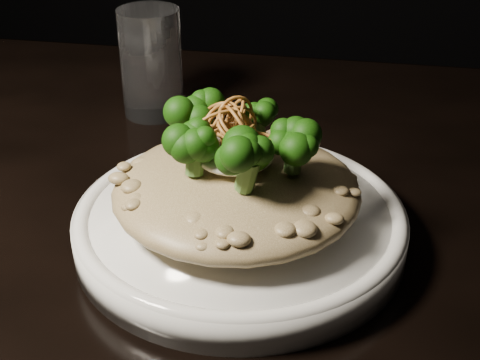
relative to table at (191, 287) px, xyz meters
name	(u,v)px	position (x,y,z in m)	size (l,w,h in m)	color
table	(191,287)	(0.00, 0.00, 0.00)	(1.10, 0.80, 0.75)	black
plate	(240,225)	(0.05, -0.03, 0.10)	(0.26, 0.26, 0.03)	silver
risotto	(236,189)	(0.05, -0.03, 0.13)	(0.19, 0.19, 0.04)	brown
broccoli	(248,134)	(0.06, -0.03, 0.17)	(0.13, 0.13, 0.05)	black
cheese	(235,155)	(0.05, -0.03, 0.16)	(0.06, 0.06, 0.02)	white
shallots	(233,122)	(0.05, -0.03, 0.18)	(0.05, 0.05, 0.03)	brown
drinking_glass	(151,63)	(-0.09, 0.19, 0.14)	(0.07, 0.07, 0.12)	white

